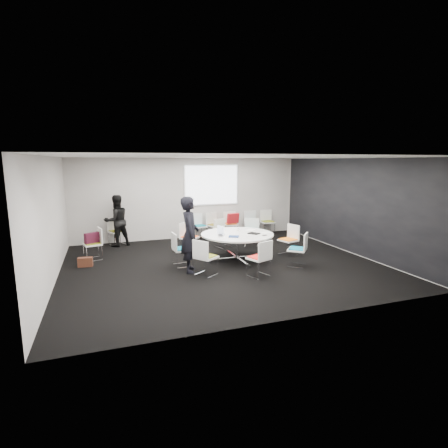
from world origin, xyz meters
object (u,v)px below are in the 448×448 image
object	(u,v)px
chair_ring_b	(251,238)
chair_ring_g	(259,265)
conference_table	(237,241)
chair_back_a	(199,231)
chair_back_c	(231,229)
chair_spare_left	(94,250)
chair_ring_c	(224,239)
chair_back_b	(215,230)
cup	(238,230)
maroon_bag	(92,238)
chair_back_d	(252,228)
person_back	(117,221)
chair_back_e	(268,226)
chair_ring_d	(189,243)
chair_ring_e	(182,256)
person_main	(190,235)
chair_person_back	(117,237)
chair_ring_a	(288,246)
laptop	(222,235)
brown_bag	(85,262)
chair_ring_h	(297,256)
chair_ring_f	(206,264)

from	to	relation	value
chair_ring_b	chair_ring_g	distance (m)	2.94
conference_table	chair_back_a	size ratio (longest dim) A/B	2.25
chair_ring_b	chair_back_c	world-z (taller)	same
chair_spare_left	chair_ring_c	bearing A→B (deg)	-101.15
chair_back_a	chair_back_b	distance (m)	0.58
cup	maroon_bag	xyz separation A→B (m)	(-3.92, 0.96, -0.16)
chair_back_c	chair_back_d	world-z (taller)	same
chair_ring_g	person_back	world-z (taller)	person_back
chair_back_a	chair_back_e	xyz separation A→B (m)	(2.66, -0.00, 0.00)
chair_spare_left	conference_table	bearing A→B (deg)	-122.61
chair_ring_d	chair_ring_e	bearing A→B (deg)	27.89
chair_ring_d	maroon_bag	xyz separation A→B (m)	(-2.70, 0.06, 0.34)
chair_back_c	person_back	bearing A→B (deg)	8.46
chair_ring_c	maroon_bag	size ratio (longest dim) A/B	2.20
chair_ring_d	person_main	bearing A→B (deg)	36.38
chair_person_back	maroon_bag	xyz separation A→B (m)	(-0.70, -1.60, 0.34)
chair_ring_a	chair_back_e	world-z (taller)	same
person_back	laptop	bearing A→B (deg)	111.96
chair_ring_g	chair_back_d	world-z (taller)	same
chair_ring_c	brown_bag	world-z (taller)	chair_ring_c
person_main	conference_table	bearing A→B (deg)	-55.37
chair_back_c	person_back	world-z (taller)	person_back
conference_table	chair_back_d	size ratio (longest dim) A/B	2.25
maroon_bag	brown_bag	world-z (taller)	maroon_bag
chair_ring_c	chair_person_back	xyz separation A→B (m)	(-3.17, 1.42, 0.00)
maroon_bag	chair_ring_e	bearing A→B (deg)	-32.29
chair_back_b	chair_spare_left	distance (m)	4.32
chair_ring_c	chair_ring_e	xyz separation A→B (m)	(-1.69, -1.57, 0.00)
chair_ring_g	chair_back_e	bearing A→B (deg)	39.92
chair_ring_a	chair_back_e	xyz separation A→B (m)	(0.78, 2.94, 0.00)
chair_ring_c	chair_back_e	distance (m)	2.64
chair_back_e	chair_spare_left	size ratio (longest dim) A/B	1.00
chair_ring_b	chair_ring_h	distance (m)	2.35
chair_spare_left	chair_back_d	bearing A→B (deg)	-87.69
chair_back_a	person_main	world-z (taller)	person_main
chair_back_d	maroon_bag	xyz separation A→B (m)	(-5.46, -1.58, 0.34)
chair_back_a	chair_back_b	world-z (taller)	same
chair_back_d	chair_back_c	bearing A→B (deg)	-0.91
chair_ring_a	chair_back_e	size ratio (longest dim) A/B	1.00
chair_person_back	chair_ring_c	bearing A→B (deg)	131.46
chair_ring_c	chair_back_c	world-z (taller)	same
chair_spare_left	chair_ring_e	bearing A→B (deg)	-136.35
chair_back_e	brown_bag	size ratio (longest dim) A/B	2.44
chair_ring_f	chair_back_c	xyz separation A→B (m)	(2.08, 3.90, 0.00)
chair_back_b	chair_ring_d	bearing A→B (deg)	31.24
laptop	chair_back_d	bearing A→B (deg)	-21.92
chair_ring_f	chair_person_back	xyz separation A→B (m)	(-1.86, 3.90, 0.00)
cup	maroon_bag	world-z (taller)	cup
chair_ring_a	person_back	bearing A→B (deg)	42.22
chair_back_a	cup	bearing A→B (deg)	89.22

